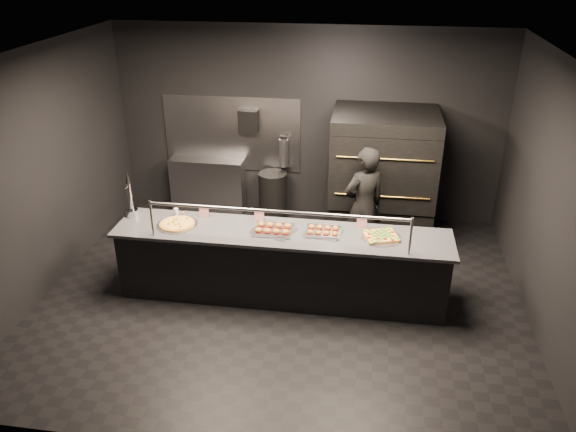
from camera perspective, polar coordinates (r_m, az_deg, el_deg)
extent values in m
plane|color=black|center=(7.25, -0.63, -8.06)|extent=(6.00, 6.00, 0.00)
plane|color=black|center=(6.08, -0.78, 15.94)|extent=(6.00, 6.00, 0.00)
cube|color=black|center=(8.85, 1.92, 9.27)|extent=(6.00, 0.04, 3.00)
cube|color=black|center=(4.39, -6.00, -10.12)|extent=(6.00, 0.04, 3.00)
cube|color=black|center=(7.58, -23.77, 3.98)|extent=(0.04, 5.00, 3.00)
cube|color=black|center=(6.76, 25.27, 1.09)|extent=(0.04, 5.00, 3.00)
cube|color=#99999E|center=(9.10, -5.71, 8.32)|extent=(2.20, 0.02, 1.20)
cube|color=black|center=(7.01, -0.65, -5.09)|extent=(4.00, 0.70, 0.88)
cube|color=#3C3C41|center=(6.79, -0.67, -1.78)|extent=(4.10, 0.78, 0.04)
cylinder|color=#99999E|center=(6.80, -13.67, -0.20)|extent=(0.03, 0.03, 0.45)
cylinder|color=#99999E|center=(6.36, 12.35, -2.00)|extent=(0.03, 0.03, 0.45)
cylinder|color=#99999E|center=(6.32, -1.13, 0.47)|extent=(3.00, 0.04, 0.04)
cube|color=black|center=(8.68, 9.21, 0.05)|extent=(1.50, 1.15, 0.60)
cube|color=black|center=(8.44, 9.50, 3.70)|extent=(1.50, 1.20, 0.55)
cube|color=black|center=(8.24, 9.79, 7.23)|extent=(1.50, 1.20, 0.55)
cube|color=black|center=(8.13, 9.98, 9.69)|extent=(1.50, 1.20, 0.18)
cylinder|color=gold|center=(7.87, 9.50, 1.99)|extent=(1.30, 0.02, 0.02)
cylinder|color=gold|center=(7.66, 9.80, 5.73)|extent=(1.30, 0.02, 0.02)
cube|color=#99999E|center=(9.36, -8.10, 3.14)|extent=(1.20, 0.35, 0.90)
cube|color=black|center=(8.88, -4.02, 9.61)|extent=(0.30, 0.20, 0.35)
cylinder|color=#B2B2B7|center=(8.94, -0.44, 6.43)|extent=(0.14, 0.14, 0.45)
cube|color=black|center=(8.86, -0.44, 7.95)|extent=(0.10, 0.06, 0.06)
cylinder|color=silver|center=(7.41, -15.53, 0.32)|extent=(0.16, 0.16, 0.09)
cylinder|color=silver|center=(7.33, -15.72, 1.75)|extent=(0.06, 0.06, 0.41)
cylinder|color=silver|center=(7.19, -16.17, 2.75)|extent=(0.02, 0.11, 0.02)
cone|color=black|center=(7.22, -15.99, 3.78)|extent=(0.06, 0.06, 0.16)
cylinder|color=silver|center=(7.07, -11.19, -0.87)|extent=(0.50, 0.50, 0.01)
cylinder|color=#D48844|center=(7.06, -11.20, -0.78)|extent=(0.44, 0.44, 0.02)
cylinder|color=gold|center=(7.06, -11.20, -0.70)|extent=(0.38, 0.38, 0.01)
cube|color=silver|center=(6.79, -1.51, -1.49)|extent=(0.57, 0.49, 0.02)
ellipsoid|color=#BE6D28|center=(6.73, -3.01, -1.42)|extent=(0.09, 0.09, 0.06)
ellipsoid|color=#BE6D28|center=(6.87, -2.75, -0.81)|extent=(0.09, 0.09, 0.06)
ellipsoid|color=#BE6D28|center=(6.71, -2.09, -1.49)|extent=(0.09, 0.09, 0.06)
ellipsoid|color=#BE6D28|center=(6.85, -1.85, -0.87)|extent=(0.09, 0.09, 0.06)
ellipsoid|color=#BE6D28|center=(6.69, -1.17, -1.55)|extent=(0.09, 0.09, 0.06)
ellipsoid|color=#BE6D28|center=(6.83, -0.95, -0.93)|extent=(0.09, 0.09, 0.06)
ellipsoid|color=#BE6D28|center=(6.68, -0.24, -1.62)|extent=(0.09, 0.09, 0.06)
ellipsoid|color=#BE6D28|center=(6.82, -0.04, -1.00)|extent=(0.09, 0.09, 0.06)
cube|color=silver|center=(6.76, 3.58, -1.67)|extent=(0.48, 0.40, 0.02)
ellipsoid|color=#BE6D28|center=(6.69, 2.29, -1.62)|extent=(0.08, 0.08, 0.05)
ellipsoid|color=#BE6D28|center=(6.82, 2.42, -1.07)|extent=(0.08, 0.08, 0.05)
ellipsoid|color=#BE6D28|center=(6.69, 3.11, -1.67)|extent=(0.08, 0.08, 0.05)
ellipsoid|color=#BE6D28|center=(6.81, 3.23, -1.12)|extent=(0.08, 0.08, 0.05)
ellipsoid|color=#BE6D28|center=(6.68, 3.94, -1.73)|extent=(0.08, 0.08, 0.05)
ellipsoid|color=#BE6D28|center=(6.80, 4.04, -1.18)|extent=(0.08, 0.08, 0.05)
ellipsoid|color=#BE6D28|center=(6.67, 4.77, -1.79)|extent=(0.08, 0.08, 0.05)
ellipsoid|color=#BE6D28|center=(6.80, 4.85, -1.23)|extent=(0.08, 0.08, 0.05)
cylinder|color=silver|center=(6.74, 9.41, -2.13)|extent=(0.48, 0.48, 0.01)
cube|color=#D48844|center=(6.73, 9.42, -2.01)|extent=(0.46, 0.44, 0.02)
cube|color=gold|center=(6.72, 9.43, -1.92)|extent=(0.44, 0.41, 0.01)
cube|color=green|center=(6.72, 9.44, -1.86)|extent=(0.41, 0.39, 0.01)
cylinder|color=silver|center=(7.30, -11.27, 0.41)|extent=(0.06, 0.06, 0.10)
cylinder|color=silver|center=(7.27, -10.55, 0.30)|extent=(0.04, 0.04, 0.08)
cube|color=white|center=(7.21, -8.53, 0.53)|extent=(0.12, 0.04, 0.15)
cube|color=white|center=(7.04, -2.95, 0.16)|extent=(0.12, 0.04, 0.15)
cube|color=white|center=(6.92, 7.52, -0.54)|extent=(0.12, 0.04, 0.15)
cylinder|color=black|center=(9.05, -1.53, 2.12)|extent=(0.46, 0.46, 0.77)
imported|color=black|center=(7.68, 7.67, 1.01)|extent=(0.74, 0.68, 1.68)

